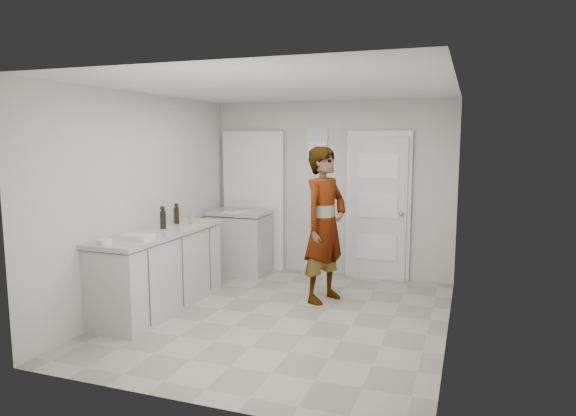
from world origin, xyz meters
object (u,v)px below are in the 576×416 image
at_px(person, 325,225).
at_px(baking_dish, 137,237).
at_px(oil_cruet_a, 163,218).
at_px(egg_bowl, 105,242).
at_px(spice_jar, 192,220).
at_px(cake_mix_box, 177,215).
at_px(oil_cruet_b, 177,214).

bearing_deg(person, baking_dish, 153.44).
bearing_deg(baking_dish, oil_cruet_a, 98.79).
bearing_deg(egg_bowl, spice_jar, 83.79).
bearing_deg(person, spice_jar, 124.53).
bearing_deg(person, oil_cruet_a, 136.98).
bearing_deg(person, cake_mix_box, 122.03).
bearing_deg(spice_jar, oil_cruet_a, -104.51).
distance_m(spice_jar, egg_bowl, 1.43).
distance_m(oil_cruet_a, oil_cruet_b, 0.35).
height_order(spice_jar, baking_dish, spice_jar).
distance_m(person, oil_cruet_b, 1.83).
bearing_deg(egg_bowl, person, 45.36).
bearing_deg(cake_mix_box, egg_bowl, -75.27).
relative_size(oil_cruet_a, oil_cruet_b, 1.04).
distance_m(spice_jar, baking_dish, 1.09).
height_order(cake_mix_box, egg_bowl, cake_mix_box).
relative_size(person, oil_cruet_b, 7.20).
xyz_separation_m(person, spice_jar, (-1.61, -0.37, 0.03)).
bearing_deg(spice_jar, person, 12.97).
distance_m(cake_mix_box, egg_bowl, 1.46).
bearing_deg(oil_cruet_b, egg_bowl, -90.16).
bearing_deg(baking_dish, oil_cruet_b, 97.66).
height_order(person, oil_cruet_a, person).
xyz_separation_m(person, baking_dish, (-1.63, -1.46, 0.01)).
xyz_separation_m(cake_mix_box, oil_cruet_a, (0.11, -0.48, 0.04)).
bearing_deg(oil_cruet_a, oil_cruet_b, 95.58).
height_order(cake_mix_box, baking_dish, cake_mix_box).
bearing_deg(baking_dish, egg_bowl, -112.65).
bearing_deg(egg_bowl, oil_cruet_a, 87.76).
relative_size(cake_mix_box, oil_cruet_b, 0.70).
bearing_deg(oil_cruet_b, oil_cruet_a, -84.42).
relative_size(spice_jar, oil_cruet_b, 0.34).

